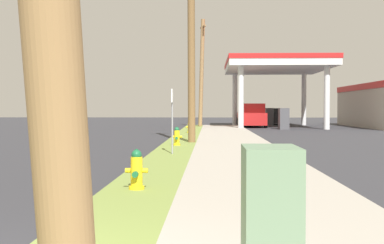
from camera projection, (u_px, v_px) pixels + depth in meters
fire_hydrant_nearest at (137, 172)px, 9.30m from camera, size 0.42×0.37×0.74m
fire_hydrant_second at (177, 137)px, 20.15m from camera, size 0.42×0.38×0.74m
fire_hydrant_third at (189, 127)px, 30.32m from camera, size 0.42×0.37×0.74m
utility_pole_midground at (191, 25)px, 21.88m from camera, size 1.03×1.12×10.01m
utility_pole_background at (202, 72)px, 40.52m from camera, size 0.67×1.80×8.56m
utility_cabinet at (271, 229)px, 3.94m from camera, size 0.49×0.69×1.21m
street_sign_post at (172, 107)px, 16.43m from camera, size 0.05×0.36×2.12m
gas_station_canopy at (375, 98)px, 42.08m from camera, size 17.98×13.87×5.63m
car_black_by_near_pump at (275, 117)px, 49.34m from camera, size 1.97×4.51×1.57m
truck_red_at_forecourt at (251, 116)px, 42.42m from camera, size 2.23×5.44×1.97m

